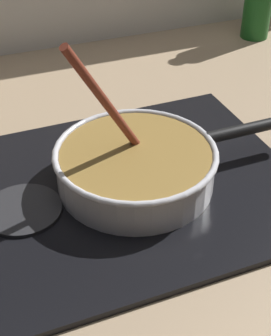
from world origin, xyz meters
name	(u,v)px	position (x,y,z in m)	size (l,w,h in m)	color
ground	(100,266)	(0.00, 0.00, -0.02)	(2.40, 1.60, 0.04)	#9E8466
hob_plate	(135,186)	(0.11, 0.13, 0.01)	(0.56, 0.48, 0.01)	black
burner_ring	(135,181)	(0.11, 0.13, 0.02)	(0.21, 0.21, 0.01)	#592D0C
spare_burner	(23,209)	(-0.09, 0.13, 0.01)	(0.13, 0.13, 0.01)	#262628
cooking_pan	(137,165)	(0.11, 0.13, 0.05)	(0.45, 0.28, 0.28)	silver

